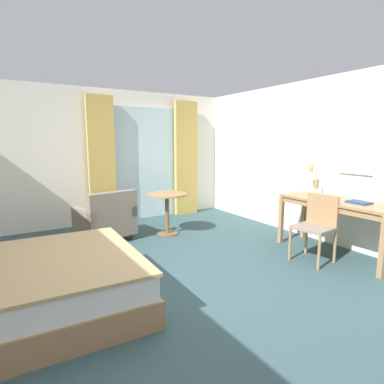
{
  "coord_description": "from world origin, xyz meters",
  "views": [
    {
      "loc": [
        -1.56,
        -2.94,
        1.58
      ],
      "look_at": [
        0.58,
        0.54,
        0.92
      ],
      "focal_mm": 29.72,
      "sensor_mm": 36.0,
      "label": 1
    }
  ],
  "objects": [
    {
      "name": "ground",
      "position": [
        0.0,
        0.0,
        -0.05
      ],
      "size": [
        6.14,
        6.78,
        0.1
      ],
      "primitive_type": "cube",
      "color": "#334C51"
    },
    {
      "name": "wall_back",
      "position": [
        0.0,
        3.13,
        1.27
      ],
      "size": [
        5.74,
        0.12,
        2.53
      ],
      "primitive_type": "cube",
      "color": "white",
      "rests_on": "ground"
    },
    {
      "name": "wall_right",
      "position": [
        2.81,
        0.0,
        1.27
      ],
      "size": [
        0.12,
        6.38,
        2.53
      ],
      "primitive_type": "cube",
      "color": "white",
      "rests_on": "ground"
    },
    {
      "name": "balcony_glass_door",
      "position": [
        1.0,
        3.05,
        1.11
      ],
      "size": [
        1.37,
        0.02,
        2.23
      ],
      "primitive_type": "cube",
      "color": "silver",
      "rests_on": "ground"
    },
    {
      "name": "curtain_panel_left",
      "position": [
        0.09,
        2.95,
        1.2
      ],
      "size": [
        0.49,
        0.1,
        2.39
      ],
      "primitive_type": "cube",
      "color": "tan",
      "rests_on": "ground"
    },
    {
      "name": "curtain_panel_right",
      "position": [
        1.9,
        2.95,
        1.2
      ],
      "size": [
        0.52,
        0.1,
        2.39
      ],
      "primitive_type": "cube",
      "color": "tan",
      "rests_on": "ground"
    },
    {
      "name": "bed",
      "position": [
        -1.58,
        0.13,
        0.27
      ],
      "size": [
        2.29,
        1.72,
        1.12
      ],
      "color": "#9E754C",
      "rests_on": "ground"
    },
    {
      "name": "writing_desk",
      "position": [
        2.39,
        -0.34,
        0.68
      ],
      "size": [
        0.6,
        1.59,
        0.77
      ],
      "color": "#9E754C",
      "rests_on": "ground"
    },
    {
      "name": "desk_chair",
      "position": [
        1.96,
        -0.34,
        0.51
      ],
      "size": [
        0.47,
        0.5,
        0.87
      ],
      "color": "gray",
      "rests_on": "ground"
    },
    {
      "name": "desk_lamp",
      "position": [
        2.47,
        0.19,
        1.15
      ],
      "size": [
        0.15,
        0.26,
        0.51
      ],
      "color": "tan",
      "rests_on": "writing_desk"
    },
    {
      "name": "closed_book",
      "position": [
        2.41,
        -0.62,
        0.78
      ],
      "size": [
        0.2,
        0.28,
        0.02
      ],
      "primitive_type": "cube",
      "rotation": [
        0.0,
        0.0,
        -0.03
      ],
      "color": "navy",
      "rests_on": "writing_desk"
    },
    {
      "name": "armchair_by_window",
      "position": [
        -0.16,
        1.94,
        0.33
      ],
      "size": [
        0.9,
        0.83,
        0.81
      ],
      "color": "gray",
      "rests_on": "ground"
    },
    {
      "name": "round_cafe_table",
      "position": [
        0.83,
        1.75,
        0.52
      ],
      "size": [
        0.67,
        0.67,
        0.7
      ],
      "color": "#9E754C",
      "rests_on": "ground"
    },
    {
      "name": "wall_mirror",
      "position": [
        2.73,
        -0.34,
        1.51
      ],
      "size": [
        0.02,
        0.5,
        0.8
      ],
      "color": "silver"
    }
  ]
}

